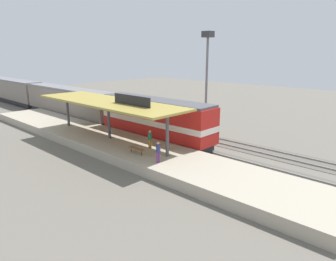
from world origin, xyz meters
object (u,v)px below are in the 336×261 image
(platform_bench, at_px, (136,149))
(passenger_carriage_rear, at_px, (12,90))
(light_mast, at_px, (207,60))
(locomotive, at_px, (155,119))
(passenger_carriage_front, at_px, (68,102))
(person_waiting, at_px, (150,138))
(person_walking, at_px, (158,151))

(platform_bench, distance_m, passenger_carriage_rear, 43.06)
(light_mast, bearing_deg, platform_bench, -168.05)
(locomotive, bearing_deg, light_mast, -6.66)
(platform_bench, distance_m, passenger_carriage_front, 22.66)
(passenger_carriage_front, bearing_deg, light_mast, -67.59)
(light_mast, xyz_separation_m, person_waiting, (-11.98, -2.69, -6.54))
(platform_bench, relative_size, locomotive, 0.12)
(passenger_carriage_front, relative_size, person_waiting, 11.70)
(passenger_carriage_rear, bearing_deg, passenger_carriage_front, -90.00)
(locomotive, xyz_separation_m, passenger_carriage_front, (0.00, 18.00, -0.10))
(light_mast, distance_m, person_waiting, 13.92)
(locomotive, distance_m, light_mast, 9.88)
(passenger_carriage_front, xyz_separation_m, light_mast, (7.80, -18.91, 6.08))
(platform_bench, distance_m, person_walking, 2.92)
(locomotive, relative_size, passenger_carriage_rear, 0.72)
(light_mast, bearing_deg, passenger_carriage_front, 112.41)
(passenger_carriage_rear, height_order, light_mast, light_mast)
(locomotive, relative_size, person_walking, 8.44)
(locomotive, bearing_deg, person_walking, -132.89)
(locomotive, distance_m, passenger_carriage_rear, 38.80)
(person_walking, bearing_deg, passenger_carriage_front, 75.86)
(locomotive, xyz_separation_m, person_walking, (-6.22, -6.70, -0.56))
(passenger_carriage_front, xyz_separation_m, passenger_carriage_rear, (0.00, 20.80, 0.00))
(locomotive, xyz_separation_m, person_waiting, (-4.18, -3.60, -0.56))
(platform_bench, bearing_deg, person_walking, -94.43)
(passenger_carriage_rear, distance_m, person_walking, 45.92)
(light_mast, bearing_deg, locomotive, 173.34)
(platform_bench, distance_m, locomotive, 7.20)
(passenger_carriage_rear, xyz_separation_m, person_waiting, (-4.18, -42.40, -0.46))
(locomotive, height_order, light_mast, light_mast)
(light_mast, bearing_deg, person_waiting, -167.35)
(platform_bench, height_order, passenger_carriage_front, passenger_carriage_front)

